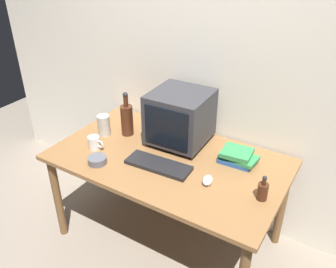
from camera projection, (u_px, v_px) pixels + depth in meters
ground_plane at (168, 236)px, 2.68m from camera, size 6.00×6.00×0.00m
back_wall at (206, 57)px, 2.42m from camera, size 4.00×0.08×2.50m
desk at (168, 168)px, 2.37m from camera, size 1.52×0.88×0.71m
crt_monitor at (180, 117)px, 2.41m from camera, size 0.39×0.40×0.37m
keyboard at (158, 165)px, 2.24m from camera, size 0.43×0.17×0.02m
computer_mouse at (207, 180)px, 2.09m from camera, size 0.08×0.11×0.04m
bottle_tall at (127, 119)px, 2.54m from camera, size 0.09×0.09×0.33m
bottle_short at (263, 191)px, 1.95m from camera, size 0.06×0.06×0.16m
book_stack at (237, 156)px, 2.27m from camera, size 0.24×0.18×0.08m
mug at (94, 143)px, 2.40m from camera, size 0.12×0.08×0.09m
cd_spindle at (97, 160)px, 2.26m from camera, size 0.12×0.12×0.04m
metal_canister at (104, 125)px, 2.56m from camera, size 0.09×0.09×0.15m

